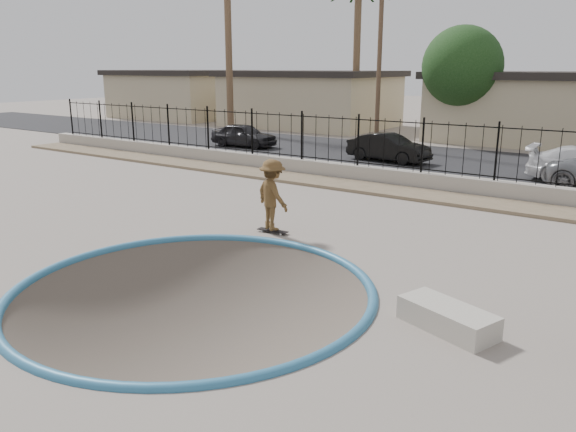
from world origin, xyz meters
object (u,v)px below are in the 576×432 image
(skater, at_px, (272,199))
(car_b, at_px, (389,148))
(concrete_ledge, at_px, (447,318))
(skateboard, at_px, (273,231))
(car_a, at_px, (244,135))

(skater, height_order, car_b, skater)
(skater, relative_size, concrete_ledge, 1.14)
(car_b, bearing_deg, concrete_ledge, -146.00)
(skateboard, relative_size, car_b, 0.23)
(concrete_ledge, xyz_separation_m, car_a, (-16.36, 14.81, 0.46))
(skater, distance_m, car_a, 16.11)
(skater, distance_m, skateboard, 0.85)
(skater, xyz_separation_m, car_b, (-2.36, 12.00, -0.26))
(skateboard, xyz_separation_m, car_a, (-10.74, 12.00, 0.60))
(car_a, relative_size, car_b, 0.97)
(skateboard, distance_m, car_a, 16.12)
(skater, height_order, car_a, skater)
(concrete_ledge, xyz_separation_m, car_b, (-7.98, 14.81, 0.46))
(skater, relative_size, car_b, 0.49)
(skateboard, bearing_deg, skater, 85.09)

